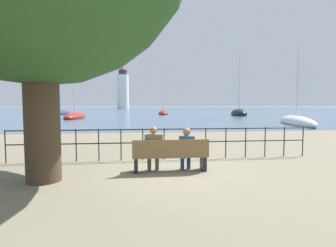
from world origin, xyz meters
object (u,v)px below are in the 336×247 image
at_px(sailboat_1, 296,122).
at_px(sailboat_2, 59,113).
at_px(sailboat_0, 239,113).
at_px(harbor_lighthouse, 123,90).
at_px(park_bench, 170,156).
at_px(sailboat_5, 75,116).
at_px(seated_person_left, 153,147).
at_px(seated_person_right, 186,147).
at_px(sailboat_3, 163,113).

relative_size(sailboat_1, sailboat_2, 0.73).
distance_m(sailboat_0, harbor_lighthouse, 96.42).
xyz_separation_m(park_bench, sailboat_5, (-9.41, 30.60, -0.15)).
relative_size(park_bench, seated_person_left, 1.67).
bearing_deg(sailboat_5, sailboat_0, 17.75).
bearing_deg(seated_person_right, park_bench, -169.98).
height_order(seated_person_right, sailboat_3, sailboat_3).
relative_size(sailboat_5, harbor_lighthouse, 0.53).
bearing_deg(park_bench, harbor_lighthouse, 93.44).
relative_size(park_bench, sailboat_3, 0.23).
height_order(sailboat_0, sailboat_5, sailboat_0).
relative_size(sailboat_2, sailboat_5, 1.08).
height_order(sailboat_0, sailboat_2, sailboat_2).
bearing_deg(sailboat_3, harbor_lighthouse, 101.37).
height_order(seated_person_left, sailboat_3, sailboat_3).
distance_m(sailboat_0, sailboat_5, 27.61).
distance_m(park_bench, sailboat_5, 32.02).
bearing_deg(seated_person_left, sailboat_1, 47.63).
height_order(park_bench, sailboat_0, sailboat_0).
xyz_separation_m(sailboat_0, harbor_lighthouse, (-25.07, 92.62, 9.53)).
distance_m(seated_person_right, harbor_lighthouse, 131.00).
xyz_separation_m(sailboat_1, harbor_lighthouse, (-21.90, 114.50, 9.65)).
bearing_deg(seated_person_right, sailboat_2, 109.63).
xyz_separation_m(seated_person_right, sailboat_2, (-16.33, 45.78, -0.33)).
bearing_deg(sailboat_5, sailboat_2, 115.41).
height_order(sailboat_0, harbor_lighthouse, harbor_lighthouse).
height_order(seated_person_right, sailboat_5, sailboat_5).
bearing_deg(sailboat_5, park_bench, -70.41).
bearing_deg(sailboat_2, sailboat_3, 14.51).
distance_m(sailboat_3, sailboat_5, 20.29).
distance_m(park_bench, sailboat_0, 41.60).
bearing_deg(sailboat_1, sailboat_2, 150.42).
bearing_deg(sailboat_5, sailboat_3, 49.63).
relative_size(seated_person_left, sailboat_2, 0.10).
height_order(seated_person_right, sailboat_1, sailboat_1).
bearing_deg(sailboat_2, park_bench, -55.31).
height_order(seated_person_right, sailboat_2, sailboat_2).
relative_size(sailboat_2, sailboat_3, 1.35).
height_order(sailboat_0, sailboat_3, sailboat_0).
bearing_deg(harbor_lighthouse, sailboat_3, -81.81).
bearing_deg(sailboat_0, harbor_lighthouse, 110.77).
xyz_separation_m(sailboat_2, sailboat_5, (6.46, -15.26, -0.04)).
bearing_deg(sailboat_2, sailboat_1, -29.34).
relative_size(seated_person_left, sailboat_0, 0.11).
bearing_deg(sailboat_3, sailboat_5, -129.67).
distance_m(park_bench, seated_person_right, 0.52).
relative_size(seated_person_left, sailboat_1, 0.14).
relative_size(seated_person_right, sailboat_2, 0.10).
height_order(sailboat_1, sailboat_3, sailboat_3).
xyz_separation_m(park_bench, sailboat_0, (17.22, 37.87, -0.05)).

